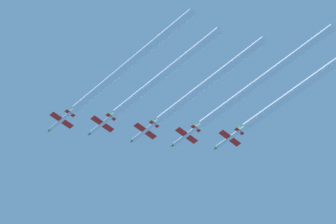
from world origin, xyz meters
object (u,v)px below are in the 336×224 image
(jet_lead, at_px, (60,121))
(jet_third_echelon, at_px, (143,132))
(jet_fourth_echelon, at_px, (185,137))
(jet_fifth_echelon, at_px, (228,139))
(jet_second_echelon, at_px, (101,125))

(jet_lead, bearing_deg, jet_third_echelon, -40.41)
(jet_fourth_echelon, bearing_deg, jet_lead, 139.11)
(jet_third_echelon, xyz_separation_m, jet_fifth_echelon, (19.78, -17.93, -2.22))
(jet_fourth_echelon, bearing_deg, jet_fifth_echelon, -42.51)
(jet_third_echelon, distance_m, jet_fourth_echelon, 13.15)
(jet_lead, distance_m, jet_fifth_echelon, 53.54)
(jet_second_echelon, bearing_deg, jet_lead, 137.18)
(jet_lead, xyz_separation_m, jet_fourth_echelon, (29.99, -25.97, -4.46))
(jet_lead, relative_size, jet_second_echelon, 1.00)
(jet_lead, bearing_deg, jet_fifth_echelon, -41.31)
(jet_third_echelon, height_order, jet_fifth_echelon, jet_third_echelon)
(jet_lead, height_order, jet_fourth_echelon, jet_lead)
(jet_third_echelon, distance_m, jet_fifth_echelon, 26.79)
(jet_lead, bearing_deg, jet_second_echelon, -42.82)
(jet_second_echelon, xyz_separation_m, jet_fifth_echelon, (30.51, -26.36, -3.92))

